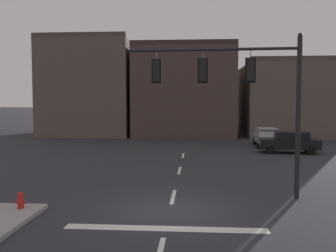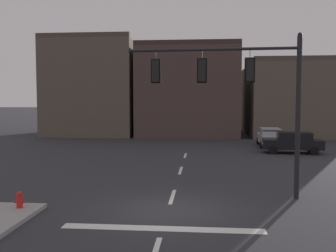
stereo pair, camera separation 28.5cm
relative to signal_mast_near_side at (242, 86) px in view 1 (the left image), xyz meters
name	(u,v)px [view 1 (the left image)]	position (x,y,z in m)	size (l,w,h in m)	color
ground_plane	(170,210)	(-2.80, -2.24, -4.62)	(400.00, 400.00, 0.00)	#2B2B30
stop_bar_paint	(166,229)	(-2.80, -4.24, -4.61)	(6.40, 0.50, 0.01)	silver
lane_centreline	(173,197)	(-2.80, -0.24, -4.61)	(0.16, 26.40, 0.01)	silver
signal_mast_near_side	(242,86)	(0.00, 0.00, 0.00)	(7.06, 0.60, 6.71)	black
car_lot_nearside	(290,142)	(5.28, 13.73, -3.76)	(4.57, 2.23, 1.61)	black
car_lot_middle	(267,137)	(4.29, 17.83, -3.76)	(2.06, 4.51, 1.61)	#9EA0A5
fire_hydrant	(21,203)	(-8.11, -2.89, -4.29)	(0.40, 0.30, 0.75)	red
building_row	(179,94)	(-3.89, 29.87, 0.17)	(32.78, 12.80, 11.09)	brown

